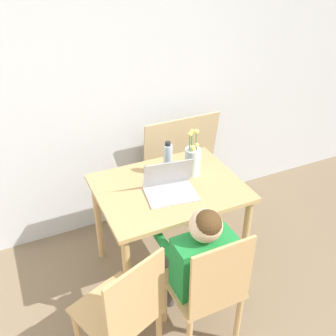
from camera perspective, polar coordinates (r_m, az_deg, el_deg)
The scene contains 9 objects.
wall_back at distance 3.02m, azimuth -10.60°, elevation 11.50°, with size 6.40×0.05×2.50m.
dining_table at distance 2.74m, azimuth 0.16°, elevation -4.51°, with size 0.98×0.76×0.76m.
chair_occupied at distance 2.41m, azimuth 5.82°, elevation -17.12°, with size 0.40×0.40×0.91m.
chair_spare at distance 2.30m, azimuth -6.47°, elevation -20.28°, with size 0.51×0.51×0.91m.
person_seated at distance 2.35m, azimuth 4.56°, elevation -12.48°, with size 0.36×0.43×1.00m.
laptop at distance 2.59m, azimuth 0.27°, elevation -2.55°, with size 0.36×0.29×0.23m.
flower_vase at distance 2.75m, azimuth 3.60°, elevation 1.17°, with size 0.11×0.11×0.35m.
water_bottle at distance 2.74m, azimuth -0.02°, elevation 1.26°, with size 0.06×0.06×0.26m.
cardboard_panel at distance 3.46m, azimuth 1.62°, elevation 0.46°, with size 0.67×0.15×0.95m.
Camera 1 is at (-0.68, -0.53, 2.28)m, focal length 42.00 mm.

